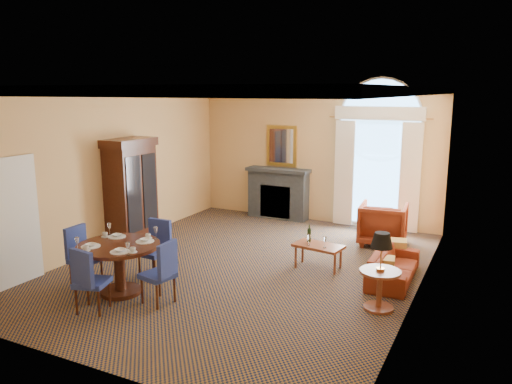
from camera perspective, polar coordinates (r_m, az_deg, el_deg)
The scene contains 12 objects.
ground at distance 9.16m, azimuth -1.41°, elevation -8.56°, with size 7.50×7.50×0.00m, color #101A34.
room_envelope at distance 9.23m, azimuth 0.32°, elevation 7.58°, with size 6.04×7.52×3.45m.
armoire at distance 10.53m, azimuth -14.09°, elevation -0.23°, with size 0.63×1.12×2.20m.
dining_table at distance 8.13m, azimuth -15.38°, elevation -7.19°, with size 1.28×1.28×1.01m.
dining_chair_north at distance 8.77m, azimuth -11.28°, elevation -5.87°, with size 0.46×0.47×0.98m.
dining_chair_south at distance 7.56m, azimuth -18.71°, elevation -9.16°, with size 0.54×0.54×0.98m.
dining_chair_east at distance 7.60m, azimuth -10.64°, elevation -8.61°, with size 0.52×0.52×0.98m.
dining_chair_west at distance 8.71m, azimuth -19.39°, elevation -6.45°, with size 0.46×0.45×0.98m.
sofa at distance 8.82m, azimuth 15.43°, elevation -8.15°, with size 1.65×0.65×0.48m, color maroon.
armchair at distance 10.66m, azimuth 14.30°, elevation -3.56°, with size 0.93×0.96×0.87m, color maroon.
coffee_table at distance 9.05m, azimuth 7.07°, elevation -6.17°, with size 0.92×0.60×0.76m.
side_table at distance 7.47m, azimuth 14.07°, elevation -7.86°, with size 0.60×0.60×1.14m.
Camera 1 is at (4.04, -7.60, 3.15)m, focal length 35.00 mm.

